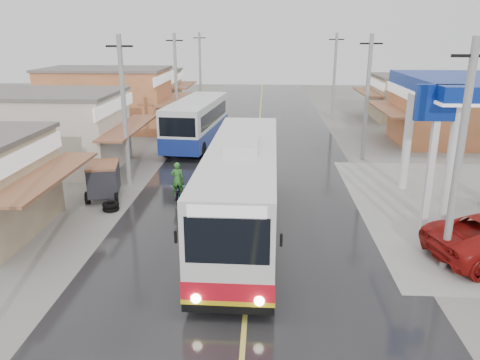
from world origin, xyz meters
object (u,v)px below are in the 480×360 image
Objects in this scene: coach_bus at (243,189)px; second_bus at (197,122)px; tyre_stack at (111,206)px; cyclist at (179,189)px; tricycle_near at (104,179)px.

coach_bus is 1.27× the size of second_bus.
coach_bus is at bearing -19.11° from tyre_stack.
cyclist is (-3.34, 3.50, -1.27)m from coach_bus.
cyclist is at bearing 134.69° from coach_bus.
tyre_stack is (0.83, -1.65, -0.84)m from tricycle_near.
coach_bus is 6.19× the size of cyclist.
tricycle_near is (-7.20, 3.86, -0.91)m from coach_bus.
coach_bus is at bearing -69.12° from second_bus.
second_bus is at bearing 80.44° from tyre_stack.
second_bus is at bearing 105.85° from coach_bus.
tyre_stack is at bearing -163.11° from cyclist.
tricycle_near is at bearing -98.69° from second_bus.
tyre_stack is (-6.37, 2.21, -1.76)m from coach_bus.
cyclist is at bearing -17.53° from tricycle_near.
coach_bus reaches higher than tyre_stack.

